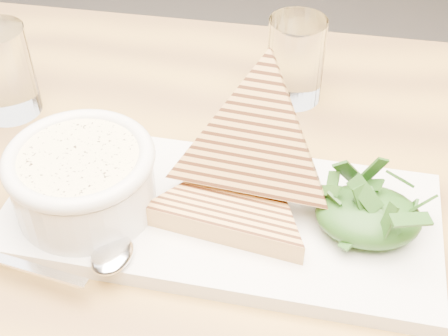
# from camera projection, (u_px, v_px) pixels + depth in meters

# --- Properties ---
(table_top) EXTENTS (1.37, 0.94, 0.04)m
(table_top) POSITION_uv_depth(u_px,v_px,m) (68.00, 270.00, 0.57)
(table_top) COLOR #A47C38
(table_top) RESTS_ON ground
(platter) EXTENTS (0.41, 0.21, 0.02)m
(platter) POSITION_uv_depth(u_px,v_px,m) (221.00, 216.00, 0.58)
(platter) COLOR white
(platter) RESTS_ON table_top
(soup_bowl) EXTENTS (0.13, 0.13, 0.05)m
(soup_bowl) POSITION_uv_depth(u_px,v_px,m) (84.00, 185.00, 0.56)
(soup_bowl) COLOR white
(soup_bowl) RESTS_ON platter
(soup) EXTENTS (0.11, 0.11, 0.01)m
(soup) POSITION_uv_depth(u_px,v_px,m) (79.00, 160.00, 0.54)
(soup) COLOR #FAEBAF
(soup) RESTS_ON soup_bowl
(bowl_rim) EXTENTS (0.13, 0.13, 0.01)m
(bowl_rim) POSITION_uv_depth(u_px,v_px,m) (79.00, 158.00, 0.54)
(bowl_rim) COLOR white
(bowl_rim) RESTS_ON soup_bowl
(sandwich_flat) EXTENTS (0.20, 0.20, 0.02)m
(sandwich_flat) POSITION_uv_depth(u_px,v_px,m) (235.00, 202.00, 0.56)
(sandwich_flat) COLOR tan
(sandwich_flat) RESTS_ON platter
(sandwich_lean) EXTENTS (0.19, 0.20, 0.19)m
(sandwich_lean) POSITION_uv_depth(u_px,v_px,m) (255.00, 145.00, 0.55)
(sandwich_lean) COLOR tan
(sandwich_lean) RESTS_ON sandwich_flat
(salad_base) EXTENTS (0.09, 0.07, 0.04)m
(salad_base) POSITION_uv_depth(u_px,v_px,m) (368.00, 216.00, 0.54)
(salad_base) COLOR #134311
(salad_base) RESTS_ON platter
(arugula_pile) EXTENTS (0.11, 0.10, 0.05)m
(arugula_pile) POSITION_uv_depth(u_px,v_px,m) (370.00, 209.00, 0.53)
(arugula_pile) COLOR #2E4C1C
(arugula_pile) RESTS_ON platter
(spoon_bowl) EXTENTS (0.04, 0.05, 0.01)m
(spoon_bowl) POSITION_uv_depth(u_px,v_px,m) (112.00, 255.00, 0.52)
(spoon_bowl) COLOR silver
(spoon_bowl) RESTS_ON platter
(spoon_handle) EXTENTS (0.11, 0.03, 0.00)m
(spoon_handle) POSITION_uv_depth(u_px,v_px,m) (25.00, 266.00, 0.52)
(spoon_handle) COLOR silver
(spoon_handle) RESTS_ON platter
(glass_near) EXTENTS (0.07, 0.07, 0.10)m
(glass_near) POSITION_uv_depth(u_px,v_px,m) (2.00, 72.00, 0.68)
(glass_near) COLOR white
(glass_near) RESTS_ON table_top
(glass_far) EXTENTS (0.06, 0.06, 0.10)m
(glass_far) POSITION_uv_depth(u_px,v_px,m) (295.00, 60.00, 0.70)
(glass_far) COLOR white
(glass_far) RESTS_ON table_top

